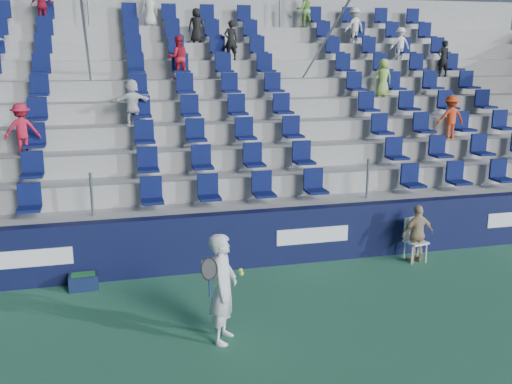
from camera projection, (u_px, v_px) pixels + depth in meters
ground at (287, 336)px, 9.13m from camera, size 70.00×70.00×0.00m
sponsor_wall at (243, 240)px, 11.96m from camera, size 24.00×0.32×1.20m
grandstand at (203, 134)px, 16.38m from camera, size 24.00×8.17×6.63m
tennis_player at (223, 288)px, 8.79m from camera, size 0.72×0.76×1.76m
line_judge_chair at (414, 236)px, 12.39m from camera, size 0.49×0.51×0.94m
line_judge at (418, 234)px, 12.22m from camera, size 0.76×0.35×1.27m
ball_bin at (84, 281)px, 10.91m from camera, size 0.54×0.36×0.30m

